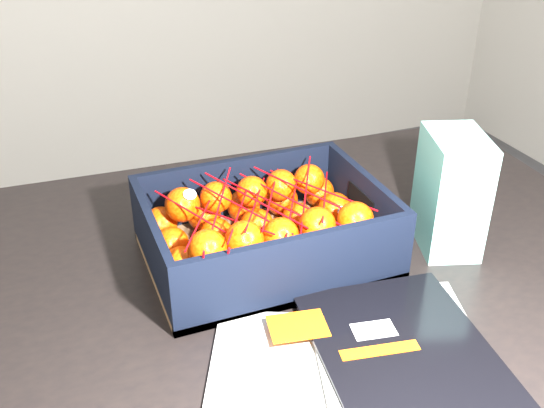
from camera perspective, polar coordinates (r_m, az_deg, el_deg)
name	(u,v)px	position (r m, az deg, el deg)	size (l,w,h in m)	color
table	(270,316)	(1.02, -0.20, -10.14)	(1.24, 0.86, 0.75)	black
magazine_stack	(369,366)	(0.79, 8.80, -14.35)	(0.44, 0.34, 0.02)	beige
produce_crate	(265,237)	(0.96, -0.66, -3.05)	(0.35, 0.27, 0.11)	#916043
clementine_heap	(266,229)	(0.95, -0.59, -2.25)	(0.34, 0.25, 0.10)	#E13D04
mesh_net	(261,207)	(0.92, -0.99, -0.24)	(0.29, 0.24, 0.09)	#B4060D
retail_carton	(451,192)	(1.00, 15.93, 1.06)	(0.08, 0.12, 0.19)	white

